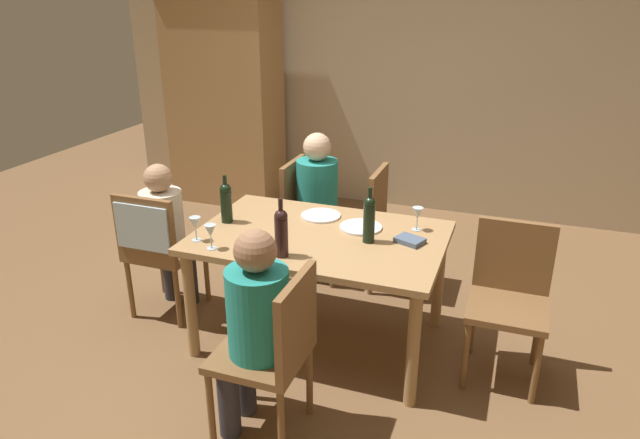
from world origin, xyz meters
TOP-DOWN VIEW (x-y plane):
  - ground_plane at (0.00, 0.00)m, footprint 10.00×10.00m
  - rear_room_partition at (0.00, 2.70)m, footprint 6.40×0.12m
  - armoire_cabinet at (-1.86, 2.25)m, footprint 1.18×0.62m
  - dining_table at (0.00, 0.00)m, footprint 1.51×1.00m
  - chair_far_left at (-0.43, 0.88)m, footprint 0.44×0.44m
  - chair_left_end at (-1.14, -0.12)m, footprint 0.44×0.46m
  - chair_near at (0.09, -0.88)m, footprint 0.44×0.44m
  - chair_far_right at (0.25, 0.88)m, footprint 0.44×0.44m
  - chair_right_end at (1.14, 0.09)m, footprint 0.44×0.44m
  - person_woman_host at (-0.31, 0.88)m, footprint 0.36×0.32m
  - person_man_bearded at (-1.14, 0.03)m, footprint 0.28×0.33m
  - person_man_guest at (-0.03, -0.88)m, footprint 0.35×0.31m
  - wine_bottle_tall_green at (0.31, -0.00)m, footprint 0.07×0.07m
  - wine_bottle_dark_red at (-0.63, -0.01)m, footprint 0.07×0.07m
  - wine_bottle_short_olive at (-0.10, -0.35)m, footprint 0.08×0.08m
  - wine_glass_near_left at (0.54, 0.27)m, footprint 0.07×0.07m
  - wine_glass_centre at (-0.52, -0.40)m, footprint 0.07×0.07m
  - wine_glass_near_right at (-0.67, -0.33)m, footprint 0.07×0.07m
  - dinner_plate_host at (0.21, 0.18)m, footprint 0.27×0.27m
  - dinner_plate_guest_left at (-0.10, 0.28)m, footprint 0.26×0.26m
  - folded_napkin at (0.54, 0.07)m, footprint 0.19×0.17m

SIDE VIEW (x-z plane):
  - ground_plane at x=0.00m, z-range 0.00..0.00m
  - chair_far_left at x=-0.43m, z-range 0.07..0.99m
  - chair_near at x=0.09m, z-range 0.07..0.99m
  - chair_far_right at x=0.25m, z-range 0.07..0.99m
  - chair_right_end at x=1.14m, z-range 0.07..0.99m
  - chair_left_end at x=-1.14m, z-range 0.13..1.05m
  - person_man_bearded at x=-1.14m, z-range 0.09..1.17m
  - person_man_guest at x=-0.03m, z-range 0.09..1.22m
  - dining_table at x=0.00m, z-range 0.29..1.04m
  - person_woman_host at x=-0.31m, z-range 0.09..1.24m
  - dinner_plate_host at x=0.21m, z-range 0.75..0.77m
  - dinner_plate_guest_left at x=-0.10m, z-range 0.75..0.77m
  - folded_napkin at x=0.54m, z-range 0.75..0.78m
  - wine_glass_near_left at x=0.54m, z-range 0.78..0.93m
  - wine_glass_centre at x=-0.52m, z-range 0.78..0.93m
  - wine_glass_near_right at x=-0.67m, z-range 0.78..0.93m
  - wine_bottle_dark_red at x=-0.63m, z-range 0.73..1.05m
  - wine_bottle_short_olive at x=-0.10m, z-range 0.73..1.07m
  - wine_bottle_tall_green at x=0.31m, z-range 0.73..1.07m
  - armoire_cabinet at x=-1.86m, z-range 0.01..2.19m
  - rear_room_partition at x=0.00m, z-range 0.00..2.70m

